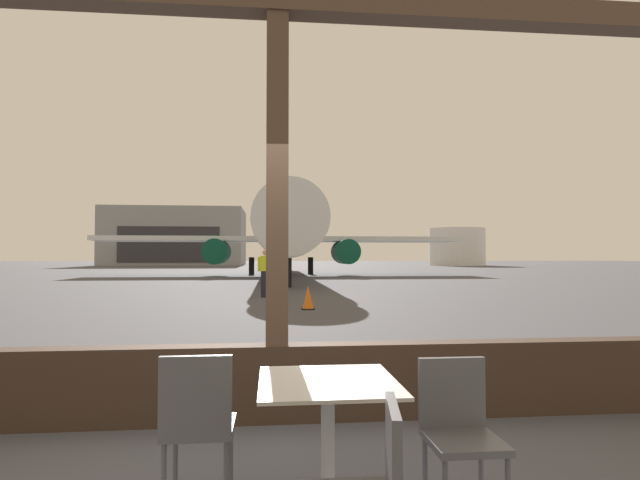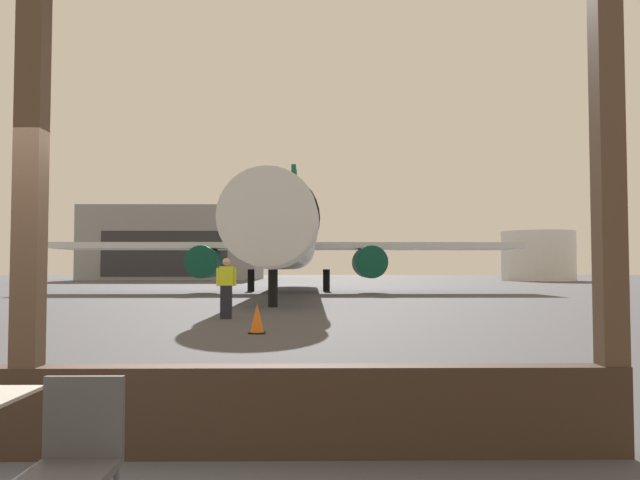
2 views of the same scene
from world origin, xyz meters
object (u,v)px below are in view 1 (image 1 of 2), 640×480
(cafe_chair_window_left, at_px, (458,423))
(ground_crew_worker, at_px, (265,272))
(distant_hangar, at_px, (178,237))
(fuel_storage_tank, at_px, (457,247))
(airplane, at_px, (282,235))
(traffic_cone, at_px, (308,298))
(dining_table, at_px, (328,437))
(cafe_chair_aisle_left, at_px, (198,418))

(cafe_chair_window_left, xyz_separation_m, ground_crew_worker, (-1.30, 15.23, 0.37))
(distant_hangar, height_order, fuel_storage_tank, distant_hangar)
(airplane, relative_size, fuel_storage_tank, 3.91)
(fuel_storage_tank, bearing_deg, cafe_chair_window_left, -111.12)
(cafe_chair_window_left, relative_size, distant_hangar, 0.04)
(distant_hangar, relative_size, fuel_storage_tank, 2.52)
(ground_crew_worker, bearing_deg, airplane, 87.06)
(cafe_chair_window_left, xyz_separation_m, airplane, (-0.30, 34.72, 2.58))
(airplane, xyz_separation_m, ground_crew_worker, (-1.00, -19.49, -2.21))
(traffic_cone, height_order, fuel_storage_tank, fuel_storage_tank)
(dining_table, distance_m, cafe_chair_window_left, 0.75)
(cafe_chair_aisle_left, height_order, fuel_storage_tank, fuel_storage_tank)
(traffic_cone, distance_m, distant_hangar, 75.67)
(traffic_cone, bearing_deg, distant_hangar, 103.17)
(distant_hangar, xyz_separation_m, fuel_storage_tank, (46.12, -9.87, -1.77))
(distant_hangar, bearing_deg, fuel_storage_tank, -12.08)
(cafe_chair_aisle_left, xyz_separation_m, airplane, (1.19, 34.56, 2.56))
(fuel_storage_tank, bearing_deg, dining_table, -111.63)
(cafe_chair_window_left, bearing_deg, airplane, 90.49)
(cafe_chair_window_left, height_order, airplane, airplane)
(airplane, height_order, ground_crew_worker, airplane)
(distant_hangar, bearing_deg, traffic_cone, -76.83)
(airplane, bearing_deg, fuel_storage_tank, 53.91)
(airplane, height_order, traffic_cone, airplane)
(ground_crew_worker, height_order, traffic_cone, ground_crew_worker)
(cafe_chair_aisle_left, distance_m, distant_hangar, 86.00)
(ground_crew_worker, distance_m, traffic_cone, 4.42)
(dining_table, distance_m, cafe_chair_aisle_left, 0.76)
(dining_table, relative_size, ground_crew_worker, 0.45)
(cafe_chair_aisle_left, xyz_separation_m, fuel_storage_tank, (30.34, 74.56, 2.44))
(airplane, height_order, fuel_storage_tank, airplane)
(traffic_cone, height_order, distant_hangar, distant_hangar)
(cafe_chair_aisle_left, distance_m, airplane, 34.68)
(fuel_storage_tank, bearing_deg, distant_hangar, 167.92)
(dining_table, bearing_deg, ground_crew_worker, 92.09)
(cafe_chair_aisle_left, bearing_deg, dining_table, -5.71)
(cafe_chair_aisle_left, relative_size, traffic_cone, 1.38)
(cafe_chair_window_left, relative_size, airplane, 0.03)
(cafe_chair_window_left, height_order, traffic_cone, cafe_chair_window_left)
(ground_crew_worker, distance_m, fuel_storage_tank, 66.72)
(airplane, height_order, distant_hangar, airplane)
(dining_table, bearing_deg, airplane, 89.26)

